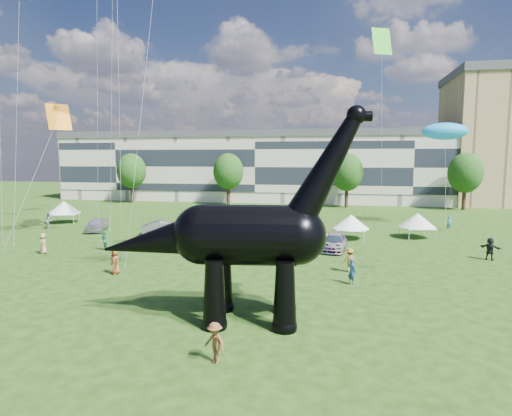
# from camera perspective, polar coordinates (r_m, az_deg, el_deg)

# --- Properties ---
(ground) EXTENTS (220.00, 220.00, 0.00)m
(ground) POSITION_cam_1_polar(r_m,az_deg,el_deg) (21.27, -8.54, -15.98)
(ground) COLOR #16330C
(ground) RESTS_ON ground
(terrace_row) EXTENTS (78.00, 11.00, 12.00)m
(terrace_row) POSITION_cam_1_polar(r_m,az_deg,el_deg) (81.82, 0.61, 5.22)
(terrace_row) COLOR beige
(terrace_row) RESTS_ON ground
(tree_far_left) EXTENTS (5.20, 5.20, 9.44)m
(tree_far_left) POSITION_cam_1_polar(r_m,az_deg,el_deg) (80.34, -16.29, 5.13)
(tree_far_left) COLOR #382314
(tree_far_left) RESTS_ON ground
(tree_mid_left) EXTENTS (5.20, 5.20, 9.44)m
(tree_mid_left) POSITION_cam_1_polar(r_m,az_deg,el_deg) (73.88, -3.72, 5.27)
(tree_mid_left) COLOR #382314
(tree_mid_left) RESTS_ON ground
(tree_mid_right) EXTENTS (5.20, 5.20, 9.44)m
(tree_mid_right) POSITION_cam_1_polar(r_m,az_deg,el_deg) (71.50, 12.05, 5.08)
(tree_mid_right) COLOR #382314
(tree_mid_right) RESTS_ON ground
(tree_far_right) EXTENTS (5.20, 5.20, 9.44)m
(tree_far_right) POSITION_cam_1_polar(r_m,az_deg,el_deg) (74.06, 26.16, 4.60)
(tree_far_right) COLOR #382314
(tree_far_right) RESTS_ON ground
(dinosaur_sculpture) EXTENTS (13.59, 4.11, 11.06)m
(dinosaur_sculpture) POSITION_cam_1_polar(r_m,az_deg,el_deg) (21.34, -2.20, -4.09)
(dinosaur_sculpture) COLOR black
(dinosaur_sculpture) RESTS_ON ground
(car_silver) EXTENTS (2.98, 4.76, 1.51)m
(car_silver) POSITION_cam_1_polar(r_m,az_deg,el_deg) (50.85, -20.48, -2.08)
(car_silver) COLOR silver
(car_silver) RESTS_ON ground
(car_grey) EXTENTS (4.84, 2.80, 1.51)m
(car_grey) POSITION_cam_1_polar(r_m,az_deg,el_deg) (46.32, -12.11, -2.64)
(car_grey) COLOR gray
(car_grey) RESTS_ON ground
(car_white) EXTENTS (5.96, 4.74, 1.51)m
(car_white) POSITION_cam_1_polar(r_m,az_deg,el_deg) (42.13, 6.31, -3.46)
(car_white) COLOR silver
(car_white) RESTS_ON ground
(car_dark) EXTENTS (2.41, 4.98, 1.40)m
(car_dark) POSITION_cam_1_polar(r_m,az_deg,el_deg) (38.65, 10.42, -4.54)
(car_dark) COLOR #595960
(car_dark) RESTS_ON ground
(gazebo_near) EXTENTS (3.64, 3.64, 2.49)m
(gazebo_near) POSITION_cam_1_polar(r_m,az_deg,el_deg) (44.08, 12.56, -1.82)
(gazebo_near) COLOR white
(gazebo_near) RESTS_ON ground
(gazebo_far) EXTENTS (4.39, 4.39, 2.55)m
(gazebo_far) POSITION_cam_1_polar(r_m,az_deg,el_deg) (46.72, 20.71, -1.56)
(gazebo_far) COLOR silver
(gazebo_far) RESTS_ON ground
(gazebo_left) EXTENTS (5.01, 5.01, 2.74)m
(gazebo_left) POSITION_cam_1_polar(r_m,az_deg,el_deg) (58.90, -24.22, 0.05)
(gazebo_left) COLOR silver
(gazebo_left) RESTS_ON ground
(visitors) EXTENTS (46.21, 35.87, 1.87)m
(visitors) POSITION_cam_1_polar(r_m,az_deg,el_deg) (34.99, -2.83, -5.31)
(visitors) COLOR gray
(visitors) RESTS_ON ground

